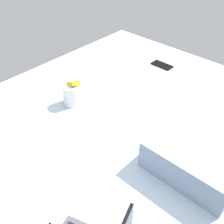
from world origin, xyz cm
name	(u,v)px	position (x,y,z in cm)	size (l,w,h in cm)	color
bed_mattress	(110,130)	(0.00, 0.00, 9.00)	(180.00, 140.00, 18.00)	silver
snack_cup	(71,94)	(4.87, -23.31, 23.82)	(9.40, 9.39, 14.51)	silver
cell_phone	(162,65)	(-62.35, -10.84, 18.40)	(6.80, 14.00, 0.80)	black
pillow	(210,142)	(-11.00, 48.00, 24.50)	(52.00, 36.00, 13.00)	#8C9EB7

